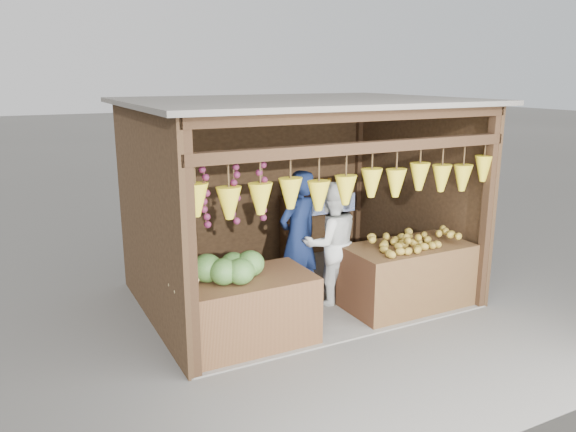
% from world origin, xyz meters
% --- Properties ---
extents(ground, '(80.00, 80.00, 0.00)m').
position_xyz_m(ground, '(0.00, 0.00, 0.00)').
color(ground, '#514F49').
rests_on(ground, ground).
extents(stall_structure, '(4.30, 3.30, 2.66)m').
position_xyz_m(stall_structure, '(-0.03, -0.04, 1.67)').
color(stall_structure, slate).
rests_on(stall_structure, ground).
extents(back_shelf, '(1.25, 0.32, 1.32)m').
position_xyz_m(back_shelf, '(1.05, 1.28, 0.87)').
color(back_shelf, '#382314').
rests_on(back_shelf, ground).
extents(counter_left, '(1.58, 0.85, 0.79)m').
position_xyz_m(counter_left, '(-1.24, -1.01, 0.39)').
color(counter_left, '#492B18').
rests_on(counter_left, ground).
extents(counter_right, '(1.62, 0.85, 0.84)m').
position_xyz_m(counter_right, '(1.07, -1.00, 0.42)').
color(counter_right, '#472717').
rests_on(counter_right, ground).
extents(stool, '(0.29, 0.29, 0.27)m').
position_xyz_m(stool, '(-1.72, 0.10, 0.13)').
color(stool, black).
rests_on(stool, ground).
extents(man_standing, '(0.75, 0.60, 1.78)m').
position_xyz_m(man_standing, '(-0.10, -0.20, 0.89)').
color(man_standing, '#121E44').
rests_on(man_standing, ground).
extents(woman_standing, '(0.84, 0.67, 1.64)m').
position_xyz_m(woman_standing, '(0.26, -0.42, 0.82)').
color(woman_standing, white).
rests_on(woman_standing, ground).
extents(vendor_seated, '(0.66, 0.65, 1.15)m').
position_xyz_m(vendor_seated, '(-1.72, 0.10, 0.85)').
color(vendor_seated, '#533221').
rests_on(vendor_seated, stool).
extents(melon_pile, '(1.00, 0.50, 0.32)m').
position_xyz_m(melon_pile, '(-1.34, -1.00, 0.95)').
color(melon_pile, '#194D14').
rests_on(melon_pile, counter_left).
extents(tanfruit_pile, '(0.34, 0.40, 0.13)m').
position_xyz_m(tanfruit_pile, '(-1.89, -1.04, 0.85)').
color(tanfruit_pile, '#A9954E').
rests_on(tanfruit_pile, counter_left).
extents(mango_pile, '(1.40, 0.64, 0.22)m').
position_xyz_m(mango_pile, '(1.13, -1.06, 0.95)').
color(mango_pile, '#AF5017').
rests_on(mango_pile, counter_right).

